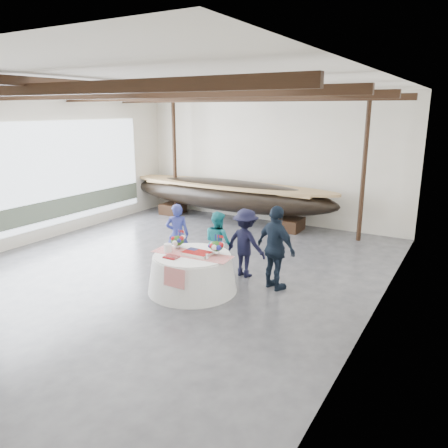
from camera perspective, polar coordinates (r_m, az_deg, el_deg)
The scene contains 14 objects.
floor at distance 11.17m, azimuth -7.34°, elevation -6.04°, with size 10.00×12.00×0.01m, color #3D3D42.
wall_back at distance 15.71m, azimuth 5.95°, elevation 8.49°, with size 10.00×0.02×4.50m, color silver.
wall_left at distance 14.20m, azimuth -23.98°, elevation 6.64°, with size 0.02×12.00×4.50m, color silver.
wall_right at distance 8.52m, azimuth 19.89°, elevation 2.39°, with size 0.02×12.00×4.50m, color silver.
ceiling at distance 10.47m, azimuth -8.18°, elevation 17.66°, with size 10.00×12.00×0.01m, color white.
pavilion_structure at distance 11.14m, azimuth -5.24°, elevation 15.00°, with size 9.80×11.76×4.50m.
open_bay at distance 14.82m, azimuth -20.58°, elevation 5.60°, with size 0.03×7.00×3.20m.
longboat_display at distance 15.65m, azimuth 0.45°, elevation 3.83°, with size 8.16×1.63×1.53m.
banquet_table at distance 9.81m, azimuth -4.16°, elevation -6.31°, with size 1.99×1.99×0.85m.
tabletop_items at distance 9.74m, azimuth -4.05°, elevation -2.87°, with size 1.87×0.95×0.40m.
guest_woman_blue at distance 11.31m, azimuth -6.10°, elevation -1.39°, with size 0.59×0.39×1.63m, color navy.
guest_woman_teal at distance 10.79m, azimuth -0.79°, elevation -2.36°, with size 0.75×0.58×1.54m, color teal.
guest_man_left at distance 10.51m, azimuth 2.84°, elevation -2.48°, with size 1.08×0.62×1.67m, color black.
guest_man_right at distance 9.76m, azimuth 6.80°, elevation -3.16°, with size 1.12×0.47×1.92m, color black.
Camera 1 is at (6.46, -8.22, 3.95)m, focal length 35.00 mm.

